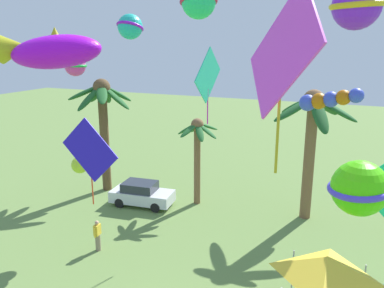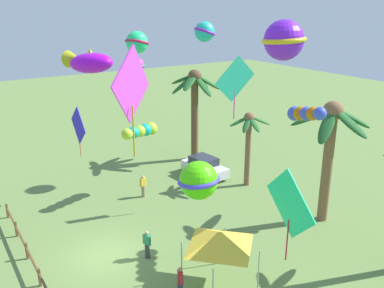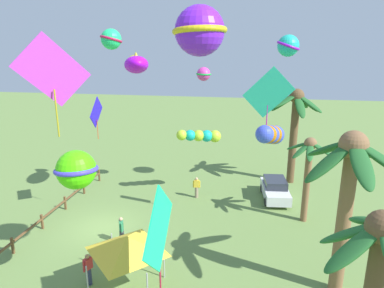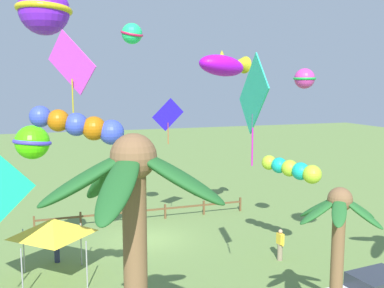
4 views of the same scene
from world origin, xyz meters
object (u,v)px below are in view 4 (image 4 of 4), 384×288
object	(u,v)px
kite_ball_2	(132,34)
palm_tree_2	(338,235)
festival_tent	(53,227)
kite_ball_11	(32,142)
palm_tree_3	(134,214)
spectator_0	(131,239)
kite_diamond_0	(168,115)
spectator_2	(280,244)
kite_diamond_1	(72,64)
kite_tube_4	(81,125)
kite_ball_7	(44,10)
kite_fish_9	(224,65)
spectator_1	(57,246)
kite_ball_5	(305,79)
kite_diamond_10	(253,96)
kite_tube_8	(293,169)

from	to	relation	value
kite_ball_2	palm_tree_2	bearing A→B (deg)	112.44
festival_tent	kite_ball_11	xyz separation A→B (m)	(0.70, -1.67, 3.60)
palm_tree_3	spectator_0	size ratio (longest dim) A/B	4.75
kite_diamond_0	festival_tent	bearing A→B (deg)	32.43
spectator_2	kite_ball_11	distance (m)	12.92
spectator_2	kite_ball_2	bearing A→B (deg)	-25.64
kite_ball_11	kite_diamond_1	bearing A→B (deg)	-137.54
spectator_0	kite_diamond_1	distance (m)	9.42
kite_tube_4	kite_ball_7	size ratio (longest dim) A/B	1.02
spectator_2	kite_ball_2	world-z (taller)	kite_ball_2
palm_tree_2	kite_tube_4	size ratio (longest dim) A/B	1.96
spectator_0	kite_ball_11	distance (m)	6.97
spectator_2	kite_diamond_1	world-z (taller)	kite_diamond_1
spectator_0	kite_diamond_0	xyz separation A→B (m)	(-2.65, -2.28, 6.17)
kite_diamond_0	kite_ball_7	size ratio (longest dim) A/B	0.95
kite_fish_9	kite_tube_4	bearing A→B (deg)	44.85
kite_diamond_1	kite_ball_11	xyz separation A→B (m)	(2.02, 1.85, -3.66)
festival_tent	spectator_1	bearing A→B (deg)	-95.28
palm_tree_3	kite_ball_5	xyz separation A→B (m)	(-9.82, -7.62, 3.50)
palm_tree_2	festival_tent	bearing A→B (deg)	-45.72
festival_tent	kite_fish_9	distance (m)	11.99
kite_ball_11	kite_ball_2	bearing A→B (deg)	-177.40
palm_tree_2	palm_tree_3	bearing A→B (deg)	5.01
palm_tree_2	kite_ball_5	xyz separation A→B (m)	(-3.15, -7.03, 5.00)
palm_tree_3	spectator_2	xyz separation A→B (m)	(-8.95, -7.95, -4.68)
kite_ball_5	kite_ball_2	bearing A→B (deg)	-25.06
spectator_2	kite_tube_4	world-z (taller)	kite_tube_4
kite_diamond_0	kite_ball_11	distance (m)	7.70
festival_tent	kite_ball_5	size ratio (longest dim) A/B	1.95
kite_diamond_0	kite_diamond_10	size ratio (longest dim) A/B	0.66
palm_tree_2	kite_ball_7	xyz separation A→B (m)	(8.49, -5.49, 7.33)
kite_diamond_0	kite_fish_9	distance (m)	4.21
spectator_1	kite_ball_11	size ratio (longest dim) A/B	0.67
spectator_2	kite_tube_8	size ratio (longest dim) A/B	0.51
palm_tree_2	festival_tent	world-z (taller)	palm_tree_2
kite_fish_9	festival_tent	bearing A→B (deg)	14.87
palm_tree_2	kite_tube_8	bearing A→B (deg)	-110.83
palm_tree_2	kite_ball_2	world-z (taller)	kite_ball_2
festival_tent	kite_diamond_1	size ratio (longest dim) A/B	0.62
kite_ball_5	kite_diamond_10	xyz separation A→B (m)	(4.85, 4.30, -0.65)
kite_diamond_1	kite_tube_8	bearing A→B (deg)	152.98
spectator_1	kite_fish_9	distance (m)	12.70
kite_tube_4	kite_ball_7	distance (m)	4.79
festival_tent	kite_ball_7	bearing A→B (deg)	89.29
spectator_0	spectator_1	xyz separation A→B (m)	(3.68, -0.19, 0.00)
spectator_0	kite_diamond_0	bearing A→B (deg)	-139.31
kite_ball_2	spectator_2	bearing A→B (deg)	154.36
palm_tree_2	kite_ball_11	size ratio (longest dim) A/B	2.33
spectator_1	kite_tube_4	size ratio (longest dim) A/B	0.56
kite_tube_8	kite_diamond_1	bearing A→B (deg)	-27.02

